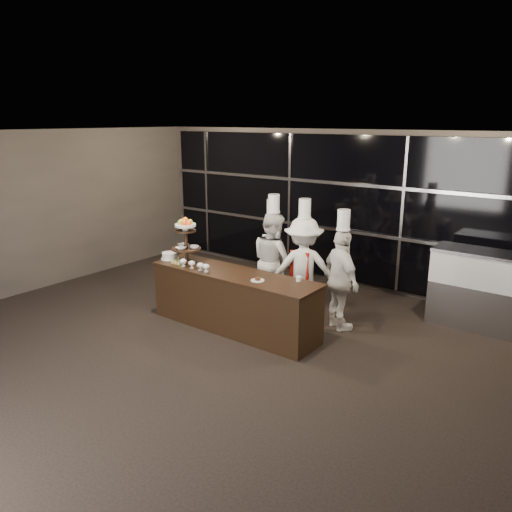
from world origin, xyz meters
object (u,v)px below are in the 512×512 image
Objects in this scene: display_case at (479,285)px; chef_d at (341,279)px; buffet_counter at (234,301)px; chef_b at (273,260)px; display_stand at (186,237)px; chef_a at (272,260)px; layer_cake at (170,256)px; chef_c at (303,268)px.

chef_d is (-1.68, -1.37, 0.13)m from display_case.
chef_b is (-0.04, 1.11, 0.39)m from buffet_counter.
chef_d is (2.31, 0.99, -0.52)m from display_stand.
display_stand is 0.53× the size of display_case.
chef_d reaches higher than chef_a.
chef_d is (2.65, 1.04, -0.16)m from layer_cake.
chef_b is 1.00× the size of chef_c.
chef_a is 0.78m from chef_c.
chef_b is at bearing 174.71° from chef_d.
buffet_counter is at bearing -83.04° from chef_a.
layer_cake is 2.85m from chef_d.
buffet_counter is 3.81m from display_case.
chef_a reaches higher than buffet_counter.
buffet_counter is at bearing 0.01° from display_stand.
buffet_counter is at bearing -120.69° from chef_c.
buffet_counter is 1.43m from layer_cake.
display_case is (3.99, 2.36, -0.65)m from display_stand.
chef_b is (0.96, 1.11, -0.48)m from display_stand.
buffet_counter is 1.18m from chef_b.
buffet_counter is at bearing -143.01° from chef_d.
chef_c is at bearing -150.77° from display_case.
chef_d is at bearing -5.29° from chef_b.
buffet_counter is 1.33m from display_stand.
chef_c is at bearing -7.50° from chef_b.
chef_a is at bearing 46.92° from layer_cake.
chef_a is at bearing 165.46° from chef_c.
chef_c is at bearing 59.31° from buffet_counter.
layer_cake is 0.15× the size of chef_c.
chef_b reaches higher than display_stand.
layer_cake is 4.96m from display_case.
layer_cake is at bearing -177.86° from buffet_counter.
chef_c is at bearing 176.77° from chef_d.
chef_b is at bearing 92.13° from buffet_counter.
display_case is at bearing 29.23° from chef_c.
buffet_counter is 9.47× the size of layer_cake.
display_case is at bearing 22.35° from chef_b.
chef_a is (0.85, 1.22, -0.52)m from display_stand.
layer_cake is 1.75m from chef_a.
chef_b is at bearing -45.80° from chef_a.
chef_c reaches higher than display_stand.
layer_cake reaches higher than buffet_counter.
display_stand reaches higher than display_case.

